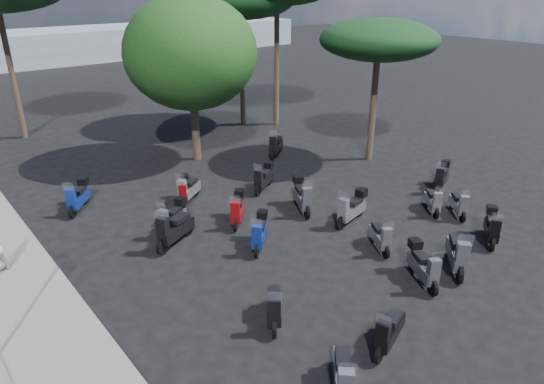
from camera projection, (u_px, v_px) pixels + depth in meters
ground at (325, 295)px, 12.63m from camera, size 120.00×120.00×0.00m
sidewalk at (27, 340)px, 10.95m from camera, size 3.00×30.00×0.15m
scooter_3 at (274, 307)px, 11.49m from camera, size 1.05×1.27×1.24m
scooter_4 at (173, 218)px, 15.65m from camera, size 1.44×0.98×1.28m
scooter_5 at (78, 197)px, 17.11m from camera, size 1.22×1.36×1.32m
scooter_7 at (389, 332)px, 10.67m from camera, size 1.53×0.73×1.26m
scooter_8 at (343, 376)px, 9.47m from camera, size 1.18×1.25×1.29m
scooter_9 at (260, 233)px, 14.72m from camera, size 1.27×1.21×1.27m
scooter_10 at (174, 230)px, 14.85m from camera, size 1.73×0.99×1.48m
scooter_11 at (184, 192)px, 17.67m from camera, size 0.97×1.32×1.20m
scooter_14 at (423, 266)px, 13.01m from camera, size 0.97×1.48×1.30m
scooter_15 at (352, 209)px, 16.22m from camera, size 1.69×0.65×1.36m
scooter_16 at (237, 210)px, 16.22m from camera, size 1.21×1.28×1.28m
scooter_17 at (188, 191)px, 17.73m from camera, size 1.45×1.08×1.35m
scooter_20 at (457, 254)px, 13.52m from camera, size 1.51×1.30×1.49m
scooter_21 at (380, 237)px, 14.63m from camera, size 0.87×1.34×1.19m
scooter_22 at (302, 197)px, 17.08m from camera, size 1.03×1.63×1.41m
scooter_23 at (264, 178)px, 18.78m from camera, size 1.45×0.97×1.28m
scooter_26 at (492, 228)px, 15.04m from camera, size 1.42×1.03×1.28m
scooter_27 at (433, 201)px, 17.00m from camera, size 1.04×1.18×1.18m
scooter_28 at (442, 177)px, 18.88m from camera, size 1.58×0.86×1.33m
scooter_29 at (276, 146)px, 22.40m from camera, size 1.48×1.17×1.42m
scooter_31 at (459, 205)px, 16.74m from camera, size 1.04×1.18×1.18m
broadleaf_tree at (191, 53)px, 20.35m from camera, size 5.64×5.64×7.13m
pine_0 at (240, 0)px, 24.93m from camera, size 5.73×5.73×7.62m
pine_3 at (379, 40)px, 20.15m from camera, size 5.00×5.00×6.14m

